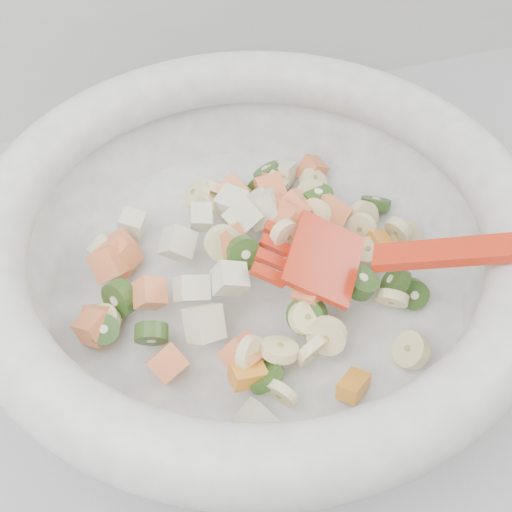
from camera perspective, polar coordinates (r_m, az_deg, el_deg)
name	(u,v)px	position (r m, az deg, el deg)	size (l,w,h in m)	color
mixing_bowl	(256,244)	(0.46, 0.04, 1.05)	(0.43, 0.40, 0.15)	white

